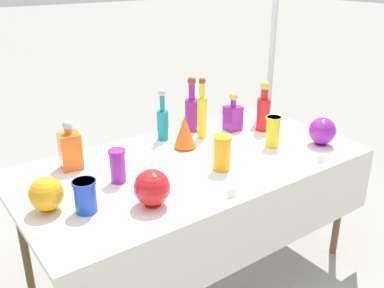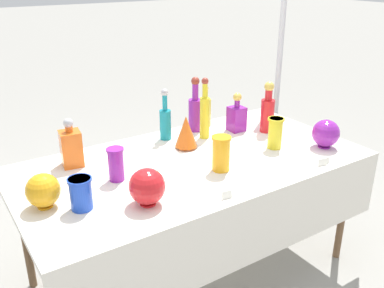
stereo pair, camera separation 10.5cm
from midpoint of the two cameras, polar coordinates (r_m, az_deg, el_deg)
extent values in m
plane|color=gray|center=(2.80, -1.12, -16.46)|extent=(40.00, 40.00, 0.00)
cube|color=white|center=(2.40, -1.25, -2.54)|extent=(1.94, 1.01, 0.03)
cube|color=white|center=(2.15, 6.70, -11.52)|extent=(1.94, 0.01, 0.39)
cylinder|color=brown|center=(2.89, 18.11, -7.67)|extent=(0.04, 0.04, 0.73)
cylinder|color=brown|center=(2.63, -22.71, -11.61)|extent=(0.04, 0.04, 0.73)
cylinder|color=brown|center=(3.35, 7.14, -2.30)|extent=(0.04, 0.04, 0.73)
cylinder|color=yellow|center=(2.89, 0.22, 4.21)|extent=(0.07, 0.07, 0.19)
cylinder|color=yellow|center=(2.85, 0.23, 6.60)|extent=(0.03, 0.03, 0.06)
sphere|color=gold|center=(2.84, 0.23, 7.43)|extent=(0.04, 0.04, 0.04)
cylinder|color=yellow|center=(2.67, 0.21, 3.50)|extent=(0.06, 0.06, 0.26)
cylinder|color=yellow|center=(2.62, 0.21, 7.14)|extent=(0.03, 0.03, 0.09)
sphere|color=maroon|center=(2.61, 0.21, 8.38)|extent=(0.04, 0.04, 0.04)
cylinder|color=purple|center=(2.80, -1.11, 3.86)|extent=(0.09, 0.09, 0.21)
cylinder|color=purple|center=(2.75, -1.13, 6.98)|extent=(0.04, 0.04, 0.11)
sphere|color=maroon|center=(2.74, -1.14, 8.38)|extent=(0.05, 0.05, 0.05)
cylinder|color=teal|center=(2.66, -5.04, 2.50)|extent=(0.07, 0.07, 0.19)
cylinder|color=teal|center=(2.62, -5.15, 5.47)|extent=(0.03, 0.03, 0.10)
sphere|color=#B2B2B7|center=(2.60, -5.20, 6.82)|extent=(0.05, 0.05, 0.05)
cylinder|color=red|center=(2.83, 8.43, 3.89)|extent=(0.09, 0.09, 0.21)
cylinder|color=red|center=(2.79, 8.59, 6.64)|extent=(0.05, 0.05, 0.07)
sphere|color=gold|center=(2.78, 8.66, 7.70)|extent=(0.06, 0.06, 0.06)
cube|color=purple|center=(2.83, 4.40, 3.44)|extent=(0.10, 0.10, 0.16)
cylinder|color=purple|center=(2.79, 4.46, 5.50)|extent=(0.03, 0.03, 0.05)
sphere|color=gold|center=(2.78, 4.49, 6.34)|extent=(0.06, 0.06, 0.06)
cube|color=orange|center=(2.38, -17.12, -0.91)|extent=(0.12, 0.12, 0.20)
cylinder|color=orange|center=(2.33, -17.44, 1.67)|extent=(0.04, 0.04, 0.03)
sphere|color=#B2B2B7|center=(2.32, -17.53, 2.40)|extent=(0.05, 0.05, 0.05)
cylinder|color=blue|center=(1.96, -15.54, -6.75)|extent=(0.10, 0.10, 0.15)
cylinder|color=blue|center=(1.92, -15.76, -4.94)|extent=(0.11, 0.11, 0.01)
cylinder|color=purple|center=(2.17, -11.24, -2.90)|extent=(0.08, 0.08, 0.17)
cylinder|color=purple|center=(2.14, -11.40, -0.94)|extent=(0.09, 0.09, 0.01)
cylinder|color=yellow|center=(2.58, 9.60, 1.61)|extent=(0.08, 0.08, 0.19)
cylinder|color=yellow|center=(2.55, 9.73, 3.44)|extent=(0.10, 0.10, 0.01)
cylinder|color=orange|center=(2.26, 2.71, -1.22)|extent=(0.09, 0.09, 0.19)
cylinder|color=orange|center=(2.22, 2.75, 0.89)|extent=(0.10, 0.10, 0.01)
cylinder|color=orange|center=(2.56, -2.16, -0.41)|extent=(0.07, 0.07, 0.01)
cone|color=orange|center=(2.52, -2.19, 1.68)|extent=(0.13, 0.13, 0.19)
cylinder|color=purple|center=(2.71, 15.72, -0.01)|extent=(0.07, 0.07, 0.01)
sphere|color=purple|center=(2.67, 15.91, 1.68)|extent=(0.16, 0.16, 0.16)
cylinder|color=orange|center=(2.05, -19.98, -8.26)|extent=(0.07, 0.07, 0.01)
sphere|color=orange|center=(2.01, -20.28, -6.26)|extent=(0.15, 0.15, 0.15)
cylinder|color=red|center=(1.98, -6.78, -8.01)|extent=(0.08, 0.08, 0.01)
sphere|color=red|center=(1.94, -6.90, -5.77)|extent=(0.17, 0.17, 0.17)
cube|color=white|center=(2.48, 15.97, -1.85)|extent=(0.06, 0.02, 0.04)
cube|color=white|center=(2.02, 3.73, -6.67)|extent=(0.05, 0.02, 0.04)
cube|color=white|center=(2.45, 15.68, -2.03)|extent=(0.06, 0.02, 0.04)
cylinder|color=silver|center=(3.47, 9.73, 11.60)|extent=(0.04, 0.04, 2.24)
cylinder|color=#333338|center=(3.83, 8.65, -4.76)|extent=(0.18, 0.18, 0.04)
camera|label=1|loc=(0.05, -91.27, -0.53)|focal=40.00mm
camera|label=2|loc=(0.05, 88.73, 0.53)|focal=40.00mm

